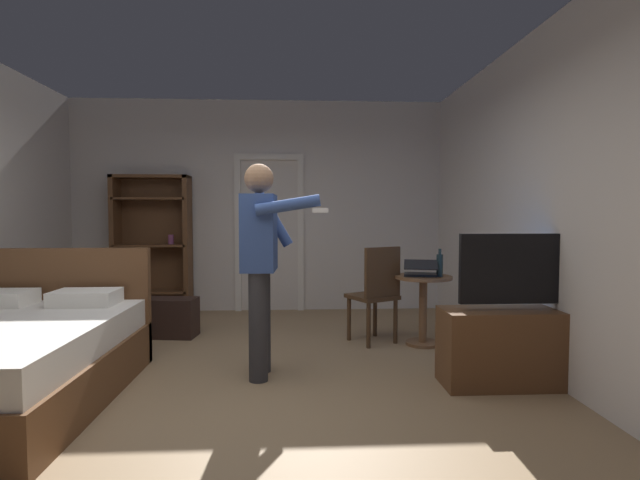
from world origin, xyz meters
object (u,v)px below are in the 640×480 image
object	(u,v)px
laptop	(421,271)
bottle_on_table	(440,265)
bookshelf	(153,239)
wooden_chair	(377,290)
suitcase_dark	(170,317)
person_blue_shirt	(261,254)
tv_flatscreen	(516,340)
side_table	(423,299)

from	to	relation	value
laptop	bottle_on_table	bearing A→B (deg)	-11.92
bookshelf	wooden_chair	bearing A→B (deg)	-30.49
wooden_chair	suitcase_dark	world-z (taller)	wooden_chair
person_blue_shirt	bookshelf	bearing A→B (deg)	122.56
tv_flatscreen	laptop	xyz separation A→B (m)	(-0.45, 1.11, 0.40)
bookshelf	bottle_on_table	xyz separation A→B (m)	(3.30, -1.73, -0.17)
tv_flatscreen	side_table	distance (m)	1.23
bottle_on_table	person_blue_shirt	distance (m)	1.87
bookshelf	laptop	world-z (taller)	bookshelf
person_blue_shirt	suitcase_dark	distance (m)	1.85
bookshelf	side_table	distance (m)	3.60
side_table	suitcase_dark	xyz separation A→B (m)	(-2.63, 0.45, -0.26)
bookshelf	wooden_chair	distance (m)	3.16
bottle_on_table	side_table	bearing A→B (deg)	150.26
laptop	wooden_chair	bearing A→B (deg)	165.30
side_table	bookshelf	bearing A→B (deg)	152.32
suitcase_dark	wooden_chair	bearing A→B (deg)	-2.85
laptop	person_blue_shirt	xyz separation A→B (m)	(-1.52, -0.80, 0.24)
suitcase_dark	bottle_on_table	bearing A→B (deg)	-3.71
bookshelf	wooden_chair	world-z (taller)	bookshelf
bookshelf	person_blue_shirt	bearing A→B (deg)	-57.44
laptop	wooden_chair	xyz separation A→B (m)	(-0.42, 0.11, -0.21)
person_blue_shirt	suitcase_dark	bearing A→B (deg)	129.54
side_table	bottle_on_table	bearing A→B (deg)	-29.74
side_table	person_blue_shirt	world-z (taller)	person_blue_shirt
tv_flatscreen	wooden_chair	distance (m)	1.51
laptop	wooden_chair	distance (m)	0.48
bottle_on_table	wooden_chair	distance (m)	0.68
side_table	laptop	world-z (taller)	laptop
bookshelf	tv_flatscreen	size ratio (longest dim) A/B	1.56
wooden_chair	bottle_on_table	bearing A→B (deg)	-13.87
wooden_chair	person_blue_shirt	world-z (taller)	person_blue_shirt
side_table	laptop	bearing A→B (deg)	-134.06
laptop	suitcase_dark	bearing A→B (deg)	169.26
bookshelf	wooden_chair	size ratio (longest dim) A/B	1.84
tv_flatscreen	laptop	world-z (taller)	tv_flatscreen
tv_flatscreen	bottle_on_table	distance (m)	1.20
side_table	wooden_chair	size ratio (longest dim) A/B	0.71
suitcase_dark	bookshelf	bearing A→B (deg)	120.77
laptop	bottle_on_table	world-z (taller)	bottle_on_table
tv_flatscreen	suitcase_dark	bearing A→B (deg)	152.16
laptop	tv_flatscreen	bearing A→B (deg)	-67.96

